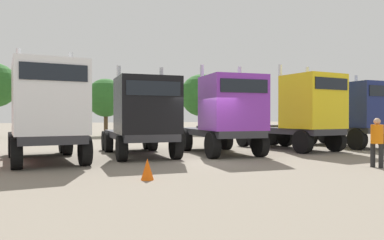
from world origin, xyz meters
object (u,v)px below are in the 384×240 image
(semi_truck_white, at_px, (48,111))
(semi_truck_navy, at_px, (355,114))
(visitor_in_hivis, at_px, (377,139))
(semi_truck_black, at_px, (143,117))
(traffic_cone_mid, at_px, (147,169))
(semi_truck_yellow, at_px, (303,112))
(semi_truck_purple, at_px, (226,115))

(semi_truck_white, distance_m, semi_truck_navy, 16.13)
(semi_truck_navy, xyz_separation_m, visitor_in_hivis, (-5.69, -6.51, -0.93))
(semi_truck_navy, bearing_deg, semi_truck_black, -89.29)
(traffic_cone_mid, bearing_deg, semi_truck_yellow, 29.76)
(semi_truck_purple, relative_size, semi_truck_yellow, 1.00)
(semi_truck_yellow, height_order, visitor_in_hivis, semi_truck_yellow)
(semi_truck_navy, bearing_deg, traffic_cone_mid, -67.40)
(visitor_in_hivis, height_order, traffic_cone_mid, visitor_in_hivis)
(semi_truck_black, height_order, traffic_cone_mid, semi_truck_black)
(visitor_in_hivis, bearing_deg, semi_truck_yellow, -122.56)
(semi_truck_black, bearing_deg, semi_truck_purple, 84.20)
(semi_truck_yellow, relative_size, semi_truck_navy, 1.03)
(semi_truck_white, distance_m, semi_truck_yellow, 12.15)
(semi_truck_white, xyz_separation_m, traffic_cone_mid, (2.49, -4.83, -1.65))
(visitor_in_hivis, bearing_deg, semi_truck_navy, -147.64)
(semi_truck_black, relative_size, visitor_in_hivis, 3.79)
(semi_truck_white, xyz_separation_m, semi_truck_yellow, (12.13, 0.68, 0.03))
(semi_truck_white, bearing_deg, visitor_in_hivis, 57.28)
(traffic_cone_mid, bearing_deg, semi_truck_black, 76.91)
(semi_truck_yellow, distance_m, visitor_in_hivis, 6.35)
(semi_truck_purple, xyz_separation_m, semi_truck_navy, (8.58, 0.91, 0.08))
(semi_truck_black, xyz_separation_m, visitor_in_hivis, (6.61, -6.10, -0.74))
(semi_truck_purple, height_order, traffic_cone_mid, semi_truck_purple)
(semi_truck_white, height_order, visitor_in_hivis, semi_truck_white)
(semi_truck_navy, xyz_separation_m, traffic_cone_mid, (-13.60, -6.00, -1.61))
(semi_truck_yellow, bearing_deg, semi_truck_white, -92.82)
(semi_truck_white, relative_size, semi_truck_purple, 1.05)
(semi_truck_purple, distance_m, semi_truck_yellow, 4.65)
(semi_truck_yellow, bearing_deg, visitor_in_hivis, -22.11)
(semi_truck_purple, xyz_separation_m, visitor_in_hivis, (2.89, -5.60, -0.85))
(semi_truck_white, distance_m, traffic_cone_mid, 5.68)
(semi_truck_navy, bearing_deg, visitor_in_hivis, -42.35)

